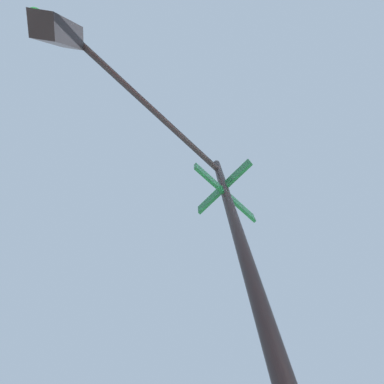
{
  "coord_description": "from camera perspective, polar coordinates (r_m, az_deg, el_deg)",
  "views": [
    {
      "loc": [
        -6.54,
        -5.82,
        0.94
      ],
      "look_at": [
        -6.74,
        -7.34,
        4.57
      ],
      "focal_mm": 24.0,
      "sensor_mm": 36.0,
      "label": 1
    }
  ],
  "objects": [
    {
      "name": "traffic_signal_near",
      "position": [
        2.97,
        -10.41,
        14.21
      ],
      "size": [
        2.97,
        2.21,
        5.4
      ],
      "color": "black",
      "rests_on": "ground_plane"
    }
  ]
}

